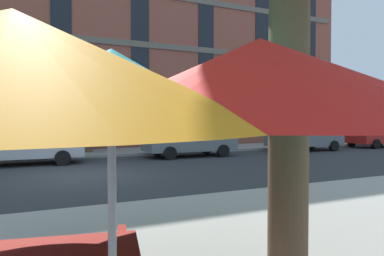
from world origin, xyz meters
TOP-DOWN VIEW (x-y plane):
  - ground_plane at (0.00, 0.00)m, footprint 120.00×120.00m
  - sidewalk_far at (0.00, 6.80)m, footprint 56.00×3.60m
  - apartment_building at (0.00, 14.99)m, footprint 40.63×12.08m
  - sedan_silver at (-1.82, 3.70)m, footprint 4.40×1.98m
  - sedan_gray at (5.40, 3.70)m, footprint 4.40×1.98m
  - sedan_gray_midblock at (12.63, 3.70)m, footprint 4.40×1.98m
  - sedan_red at (18.97, 3.70)m, footprint 4.40×1.98m
  - street_tree_middle at (1.40, 6.80)m, footprint 2.35×2.47m
  - patio_umbrella at (-0.86, -9.00)m, footprint 4.13×3.84m

SIDE VIEW (x-z plane):
  - ground_plane at x=0.00m, z-range 0.00..0.00m
  - sidewalk_far at x=0.00m, z-range 0.00..0.12m
  - sedan_silver at x=-1.82m, z-range 0.06..1.84m
  - sedan_gray at x=5.40m, z-range 0.06..1.84m
  - sedan_gray_midblock at x=12.63m, z-range 0.06..1.84m
  - sedan_red at x=18.97m, z-range 0.06..1.84m
  - patio_umbrella at x=-0.86m, z-range 0.85..3.16m
  - street_tree_middle at x=1.40m, z-range 0.78..5.10m
  - apartment_building at x=0.00m, z-range 0.00..12.80m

